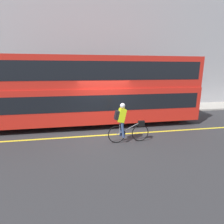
# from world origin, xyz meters

# --- Properties ---
(ground_plane) EXTENTS (80.00, 80.00, 0.00)m
(ground_plane) POSITION_xyz_m (0.00, 0.00, 0.00)
(ground_plane) COLOR #2D2D30
(road_center_line) EXTENTS (50.00, 0.14, 0.01)m
(road_center_line) POSITION_xyz_m (0.00, -0.03, 0.00)
(road_center_line) COLOR yellow
(road_center_line) RESTS_ON ground_plane
(sidewalk_curb) EXTENTS (60.00, 2.59, 0.11)m
(sidewalk_curb) POSITION_xyz_m (0.00, 4.98, 0.06)
(sidewalk_curb) COLOR #A8A399
(sidewalk_curb) RESTS_ON ground_plane
(building_facade) EXTENTS (60.00, 0.30, 8.48)m
(building_facade) POSITION_xyz_m (0.00, 6.42, 4.24)
(building_facade) COLOR #9E9EA3
(building_facade) RESTS_ON ground_plane
(bus) EXTENTS (11.65, 2.56, 3.68)m
(bus) POSITION_xyz_m (-0.58, 1.89, 2.05)
(bus) COLOR black
(bus) RESTS_ON ground_plane
(cyclist_on_bike) EXTENTS (1.77, 0.32, 1.70)m
(cyclist_on_bike) POSITION_xyz_m (0.62, -1.00, 0.91)
(cyclist_on_bike) COLOR black
(cyclist_on_bike) RESTS_ON ground_plane
(street_sign_post) EXTENTS (0.36, 0.09, 2.69)m
(street_sign_post) POSITION_xyz_m (1.84, 4.84, 1.61)
(street_sign_post) COLOR #59595B
(street_sign_post) RESTS_ON sidewalk_curb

